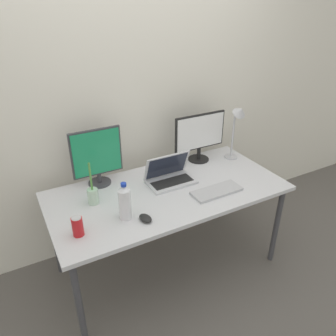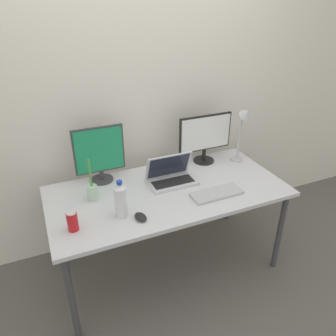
% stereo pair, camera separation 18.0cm
% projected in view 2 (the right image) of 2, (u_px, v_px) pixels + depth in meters
% --- Properties ---
extents(ground_plane, '(16.00, 16.00, 0.00)m').
position_uv_depth(ground_plane, '(168.00, 264.00, 2.75)').
color(ground_plane, '#5B5651').
extents(wall_back, '(7.00, 0.08, 2.60)m').
position_uv_depth(wall_back, '(139.00, 94.00, 2.61)').
color(wall_back, silver).
rests_on(wall_back, ground).
extents(work_desk, '(1.73, 0.84, 0.74)m').
position_uv_depth(work_desk, '(168.00, 196.00, 2.43)').
color(work_desk, '#424247').
rests_on(work_desk, ground).
extents(monitor_left, '(0.37, 0.17, 0.44)m').
position_uv_depth(monitor_left, '(99.00, 153.00, 2.41)').
color(monitor_left, '#38383D').
rests_on(monitor_left, work_desk).
extents(monitor_center, '(0.47, 0.18, 0.41)m').
position_uv_depth(monitor_center, '(205.00, 136.00, 2.70)').
color(monitor_center, black).
rests_on(monitor_center, work_desk).
extents(laptop_silver, '(0.36, 0.22, 0.22)m').
position_uv_depth(laptop_silver, '(171.00, 176.00, 2.48)').
color(laptop_silver, silver).
rests_on(laptop_silver, work_desk).
extents(keyboard_main, '(0.38, 0.15, 0.02)m').
position_uv_depth(keyboard_main, '(217.00, 193.00, 2.34)').
color(keyboard_main, '#B2B2B7').
rests_on(keyboard_main, work_desk).
extents(mouse_by_keyboard, '(0.08, 0.11, 0.03)m').
position_uv_depth(mouse_by_keyboard, '(141.00, 217.00, 2.08)').
color(mouse_by_keyboard, black).
rests_on(mouse_by_keyboard, work_desk).
extents(water_bottle, '(0.08, 0.08, 0.26)m').
position_uv_depth(water_bottle, '(121.00, 200.00, 2.07)').
color(water_bottle, silver).
rests_on(water_bottle, work_desk).
extents(soda_can_near_keyboard, '(0.07, 0.07, 0.13)m').
position_uv_depth(soda_can_near_keyboard, '(72.00, 221.00, 1.97)').
color(soda_can_near_keyboard, red).
rests_on(soda_can_near_keyboard, work_desk).
extents(bamboo_vase, '(0.07, 0.07, 0.31)m').
position_uv_depth(bamboo_vase, '(92.00, 192.00, 2.26)').
color(bamboo_vase, '#B2D1B7').
rests_on(bamboo_vase, work_desk).
extents(desk_lamp, '(0.11, 0.18, 0.50)m').
position_uv_depth(desk_lamp, '(244.00, 125.00, 2.63)').
color(desk_lamp, '#B7B7BC').
rests_on(desk_lamp, work_desk).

